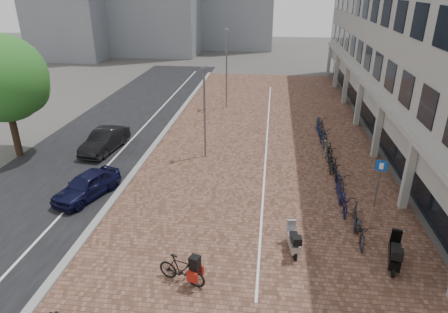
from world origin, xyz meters
The scene contains 17 objects.
ground centered at (0.00, 0.00, 0.00)m, with size 140.00×140.00×0.00m, color #474442.
plaza_brick centered at (2.00, 12.00, 0.01)m, with size 14.50×42.00×0.04m, color brown.
street_asphalt centered at (-9.00, 12.00, 0.01)m, with size 8.00×50.00×0.03m, color black.
curb centered at (-5.10, 12.00, 0.07)m, with size 0.35×42.00×0.14m, color gray.
lane_line centered at (-7.00, 12.00, 0.02)m, with size 0.12×44.00×0.00m, color white.
parking_line centered at (2.20, 12.00, 0.04)m, with size 0.10×30.00×0.00m, color white.
office_building centered at (12.97, 16.00, 8.44)m, with size 8.40×40.00×15.00m.
car_navy centered at (-6.50, 3.13, 0.64)m, with size 1.51×3.75×1.28m, color black.
car_dark centered at (-7.98, 8.90, 0.69)m, with size 1.46×4.19×1.38m, color black.
hero_bike centered at (-0.47, -2.31, 0.58)m, with size 1.93×1.07×1.31m.
scooter_front centered at (3.50, 0.03, 0.55)m, with size 0.50×1.60×1.10m, color #A3A3A8, non-canonical shape.
scooter_mid centered at (7.23, -0.45, 0.62)m, with size 0.56×1.80×1.24m, color black, non-canonical shape.
parking_sign centered at (7.50, 3.89, 1.63)m, with size 0.50×0.18×2.43m.
lamp_near centered at (-1.51, 8.79, 2.75)m, with size 0.12×0.12×5.50m, color slate.
lamp_far centered at (-1.47, 19.36, 3.23)m, with size 0.12×0.12×6.46m, color slate.
street_tree centered at (-12.88, 7.65, 4.67)m, with size 5.05×5.05×7.35m.
bike_row centered at (6.00, 7.90, 0.52)m, with size 1.21×15.82×1.05m.
Camera 1 is at (2.37, -12.96, 9.76)m, focal length 31.27 mm.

